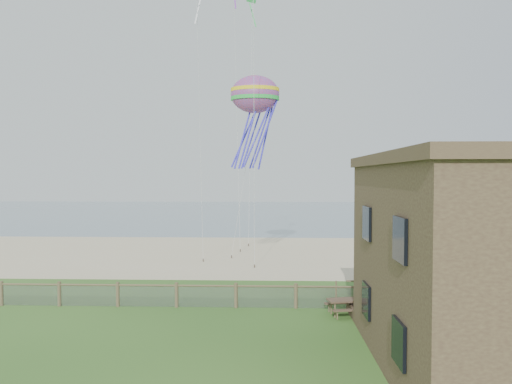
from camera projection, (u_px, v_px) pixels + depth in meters
ground at (224, 354)px, 16.88m from camera, size 160.00×160.00×0.00m
sand_beach at (250, 254)px, 38.86m from camera, size 72.00×20.00×0.02m
ocean at (261, 212)px, 82.81m from camera, size 160.00×68.00×0.02m
chainlink_fence at (236, 297)px, 22.86m from camera, size 36.20×0.20×1.25m
motel_deck at (510, 311)px, 21.44m from camera, size 15.00×2.00×0.50m
picnic_table at (348, 306)px, 21.68m from camera, size 2.22×1.84×0.83m
octopus_kite at (255, 120)px, 33.25m from camera, size 4.06×3.31×7.31m
kite_white at (197, 0)px, 30.46m from camera, size 2.03×1.72×2.64m
kite_green at (252, 6)px, 38.23m from camera, size 1.97×2.15×2.91m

